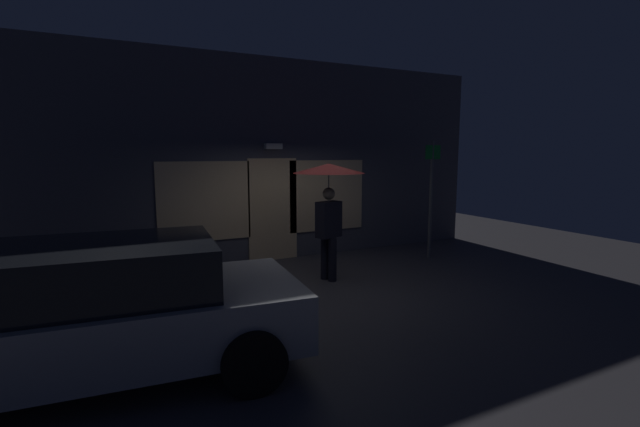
# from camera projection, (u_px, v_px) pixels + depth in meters

# --- Properties ---
(ground_plane) EXTENTS (18.00, 18.00, 0.00)m
(ground_plane) POSITION_uv_depth(u_px,v_px,m) (318.00, 286.00, 7.64)
(ground_plane) COLOR #423F44
(building_facade) EXTENTS (10.56, 0.48, 4.29)m
(building_facade) POSITION_uv_depth(u_px,v_px,m) (269.00, 162.00, 9.42)
(building_facade) COLOR #4C4C56
(building_facade) RESTS_ON ground
(person_with_umbrella) EXTENTS (1.28, 1.28, 2.13)m
(person_with_umbrella) POSITION_uv_depth(u_px,v_px,m) (329.00, 187.00, 7.80)
(person_with_umbrella) COLOR black
(person_with_umbrella) RESTS_ON ground
(parked_car) EXTENTS (4.33, 2.31, 1.41)m
(parked_car) POSITION_uv_depth(u_px,v_px,m) (96.00, 311.00, 4.45)
(parked_car) COLOR #A5A8AD
(parked_car) RESTS_ON ground
(street_sign_post) EXTENTS (0.40, 0.07, 2.58)m
(street_sign_post) POSITION_uv_depth(u_px,v_px,m) (431.00, 193.00, 9.54)
(street_sign_post) COLOR #595B60
(street_sign_post) RESTS_ON ground
(sidewalk_bollard) EXTENTS (0.20, 0.20, 0.46)m
(sidewalk_bollard) POSITION_uv_depth(u_px,v_px,m) (210.00, 263.00, 8.33)
(sidewalk_bollard) COLOR slate
(sidewalk_bollard) RESTS_ON ground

